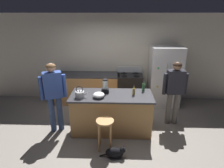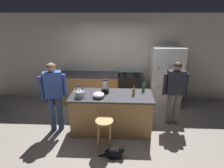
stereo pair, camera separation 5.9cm
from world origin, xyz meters
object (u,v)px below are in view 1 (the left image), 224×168
(refrigerator, at_px, (164,77))
(stove_range, at_px, (130,89))
(mixing_bowl, at_px, (99,95))
(tea_kettle, at_px, (80,94))
(kitchen_island, at_px, (112,113))
(bottle_olive_oil, at_px, (143,87))
(person_by_sink_right, at_px, (175,88))
(cat, at_px, (115,152))
(blender_appliance, at_px, (105,87))
(person_by_island_left, at_px, (54,91))
(bottle_vinegar, at_px, (134,91))
(bar_stool, at_px, (105,127))

(refrigerator, xyz_separation_m, stove_range, (-1.03, 0.02, -0.42))
(mixing_bowl, bearing_deg, tea_kettle, -178.36)
(kitchen_island, relative_size, bottle_olive_oil, 6.80)
(person_by_sink_right, bearing_deg, bottle_olive_oil, -172.44)
(person_by_sink_right, bearing_deg, cat, -137.47)
(blender_appliance, relative_size, tea_kettle, 1.19)
(cat, bearing_deg, blender_appliance, 103.71)
(kitchen_island, height_order, person_by_island_left, person_by_island_left)
(person_by_island_left, xyz_separation_m, bottle_vinegar, (1.82, 0.05, 0.01))
(kitchen_island, xyz_separation_m, refrigerator, (1.54, 1.50, 0.43))
(tea_kettle, bearing_deg, stove_range, 54.69)
(bar_stool, bearing_deg, bottle_olive_oil, 47.57)
(stove_range, height_order, tea_kettle, tea_kettle)
(refrigerator, distance_m, blender_appliance, 2.18)
(tea_kettle, bearing_deg, bottle_olive_oil, 16.49)
(person_by_sink_right, relative_size, bottle_olive_oil, 5.88)
(refrigerator, xyz_separation_m, person_by_island_left, (-2.86, -1.54, 0.11))
(person_by_sink_right, xyz_separation_m, mixing_bowl, (-1.80, -0.52, 0.01))
(person_by_island_left, distance_m, tea_kettle, 0.64)
(bar_stool, distance_m, bottle_olive_oil, 1.37)
(stove_range, xyz_separation_m, person_by_sink_right, (1.01, -1.17, 0.50))
(person_by_sink_right, distance_m, tea_kettle, 2.28)
(bottle_olive_oil, bearing_deg, blender_appliance, -172.21)
(cat, relative_size, bottle_vinegar, 2.20)
(stove_range, height_order, bottle_vinegar, bottle_vinegar)
(refrigerator, relative_size, person_by_sink_right, 1.11)
(bottle_olive_oil, relative_size, mixing_bowl, 1.06)
(stove_range, height_order, person_by_sink_right, person_by_sink_right)
(refrigerator, xyz_separation_m, tea_kettle, (-2.23, -1.67, 0.11))
(stove_range, height_order, bottle_olive_oil, bottle_olive_oil)
(tea_kettle, bearing_deg, person_by_island_left, 168.20)
(person_by_island_left, bearing_deg, tea_kettle, -11.80)
(person_by_island_left, bearing_deg, bottle_vinegar, 1.67)
(bottle_vinegar, xyz_separation_m, tea_kettle, (-1.20, -0.18, -0.01))
(tea_kettle, bearing_deg, kitchen_island, 14.01)
(person_by_island_left, relative_size, blender_appliance, 5.10)
(refrigerator, bearing_deg, person_by_island_left, -151.67)
(person_by_island_left, relative_size, mixing_bowl, 6.43)
(refrigerator, xyz_separation_m, blender_appliance, (-1.69, -1.37, 0.17))
(blender_appliance, bearing_deg, person_by_sink_right, 7.68)
(person_by_sink_right, distance_m, bottle_vinegar, 1.08)
(bar_stool, bearing_deg, tea_kettle, 138.62)
(bottle_olive_oil, xyz_separation_m, tea_kettle, (-1.44, -0.43, -0.02))
(blender_appliance, bearing_deg, kitchen_island, -40.63)
(stove_range, relative_size, cat, 2.14)
(cat, bearing_deg, tea_kettle, 136.25)
(kitchen_island, bearing_deg, person_by_sink_right, 13.20)
(bar_stool, relative_size, bottle_olive_oil, 2.43)
(blender_appliance, relative_size, bottle_vinegar, 1.39)
(refrigerator, distance_m, tea_kettle, 2.79)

